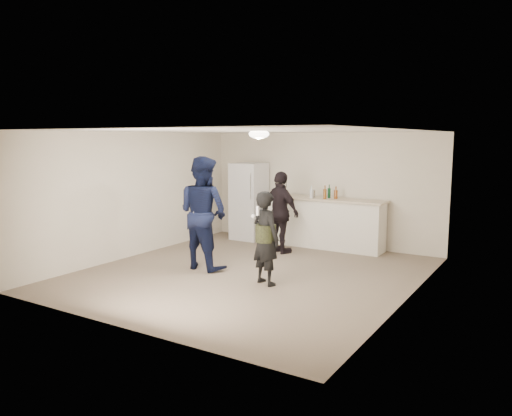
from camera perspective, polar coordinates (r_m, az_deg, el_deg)
The scene contains 21 objects.
floor at distance 8.91m, azimuth -0.68°, elevation -7.50°, with size 6.00×6.00×0.00m, color #6B5B4C.
ceiling at distance 8.58m, azimuth -0.71°, elevation 8.80°, with size 6.00×6.00×0.00m, color silver.
wall_back at distance 11.29m, azimuth 7.49°, elevation 2.19°, with size 6.00×6.00×0.00m, color beige.
wall_front at distance 6.36m, azimuth -15.33°, elevation -2.53°, with size 6.00×6.00×0.00m, color beige.
wall_left at distance 10.38m, azimuth -13.63°, elevation 1.53°, with size 6.00×6.00×0.00m, color beige.
wall_right at distance 7.57m, azimuth 17.19°, elevation -0.95°, with size 6.00×6.00×0.00m, color beige.
counter at distance 10.99m, azimuth 7.80°, elevation -1.79°, with size 2.60×0.56×1.05m, color white.
counter_top at distance 10.92m, azimuth 7.86°, elevation 1.03°, with size 2.68×0.64×0.04m, color beige.
fridge at distance 11.77m, azimuth -0.81°, elevation 0.78°, with size 0.70×0.70×1.80m, color silver.
fridge_handle at distance 11.26m, azimuth -0.62°, elevation 2.50°, with size 0.02×0.02×0.60m, color #BBBBC0.
ceiling_dome at distance 8.84m, azimuth 0.34°, elevation 8.45°, with size 0.36×0.36×0.16m, color white.
shaker at distance 10.95m, azimuth 6.58°, elevation 1.63°, with size 0.08×0.08×0.17m, color #BCBCC1.
man at distance 9.13m, azimuth -6.06°, elevation -0.56°, with size 1.00×0.78×2.06m, color #0F173E.
woman at distance 8.11m, azimuth 1.11°, elevation -3.45°, with size 0.56×0.37×1.54m, color black.
camo_shorts at distance 8.10m, azimuth 1.12°, elevation -2.89°, with size 0.34×0.34×0.28m, color #303A1A.
spectator at distance 10.32m, azimuth 2.85°, elevation -0.52°, with size 1.00×0.42×1.70m, color black.
remote_man at distance 8.91m, azimuth -7.17°, elevation -0.65°, with size 0.04×0.04×0.15m, color silver.
nunchuk_man at distance 8.87m, azimuth -6.43°, elevation -1.13°, with size 0.07×0.07×0.07m, color white.
remote_woman at distance 7.82m, azimuth 0.19°, elevation -0.31°, with size 0.04×0.04×0.15m, color silver.
nunchuk_woman at distance 7.91m, azimuth -0.31°, elevation -0.94°, with size 0.07×0.07×0.07m, color white.
bottle_cluster at distance 10.82m, azimuth 8.00°, elevation 1.62°, with size 0.56×0.31×0.21m.
Camera 1 is at (4.59, -7.25, 2.38)m, focal length 35.00 mm.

